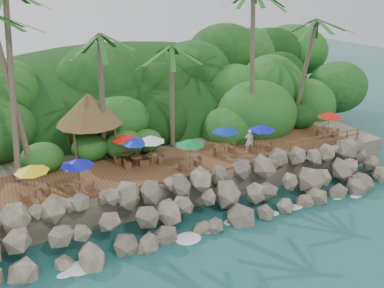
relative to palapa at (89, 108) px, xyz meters
name	(u,v)px	position (x,y,z in m)	size (l,w,h in m)	color
ground	(234,228)	(6.22, -9.75, -5.79)	(140.00, 140.00, 0.00)	#19514F
land_base	(146,132)	(6.22, 6.25, -4.74)	(32.00, 25.20, 2.10)	gray
jungle_hill	(123,120)	(6.22, 13.75, -5.79)	(44.80, 28.00, 15.40)	#143811
seawall	(219,197)	(6.22, -7.75, -4.64)	(29.00, 4.00, 2.30)	gray
terrace	(192,160)	(6.22, -3.75, -3.59)	(26.00, 5.00, 0.20)	brown
jungle_foliage	(150,146)	(6.22, 5.25, -5.79)	(44.00, 16.00, 12.00)	#143811
foam_line	(232,225)	(6.22, -9.45, -5.76)	(25.20, 0.80, 0.06)	white
palms	(154,16)	(4.69, -0.96, 6.11)	(28.97, 6.43, 12.73)	brown
palapa	(89,108)	(0.00, 0.00, 0.00)	(4.69, 4.69, 4.60)	brown
dining_clusters	(178,140)	(4.92, -4.26, -1.74)	(24.44, 4.82, 2.11)	brown
railing	(325,140)	(16.27, -6.10, -2.88)	(7.20, 0.10, 1.00)	brown
waiter	(249,141)	(10.51, -4.51, -2.60)	(0.64, 0.42, 1.77)	white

